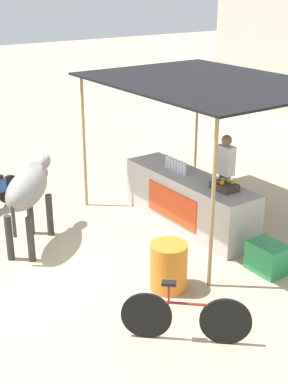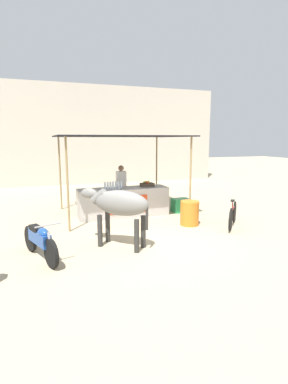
{
  "view_description": "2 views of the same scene",
  "coord_description": "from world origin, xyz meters",
  "px_view_note": "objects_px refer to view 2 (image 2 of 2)",
  "views": [
    {
      "loc": [
        7.07,
        -3.74,
        4.32
      ],
      "look_at": [
        0.05,
        1.15,
        0.9
      ],
      "focal_mm": 50.0,
      "sensor_mm": 36.0,
      "label": 1
    },
    {
      "loc": [
        -2.61,
        -7.28,
        2.56
      ],
      "look_at": [
        0.47,
        1.44,
        0.92
      ],
      "focal_mm": 28.0,
      "sensor_mm": 36.0,
      "label": 2
    }
  ],
  "objects_px": {
    "motorcycle_parked": "(40,240)",
    "fruit_crate": "(147,184)",
    "vendor_behind_counter": "(121,188)",
    "stall_counter": "(123,202)",
    "water_barrel": "(190,213)",
    "cooler_box": "(181,205)",
    "cow": "(119,205)",
    "bicycle_leaning": "(233,215)"
  },
  "relations": [
    {
      "from": "cooler_box",
      "to": "motorcycle_parked",
      "type": "relative_size",
      "value": 0.35
    },
    {
      "from": "fruit_crate",
      "to": "vendor_behind_counter",
      "type": "relative_size",
      "value": 0.27
    },
    {
      "from": "cooler_box",
      "to": "vendor_behind_counter",
      "type": "bearing_deg",
      "value": 156.46
    },
    {
      "from": "fruit_crate",
      "to": "water_barrel",
      "type": "xyz_separation_m",
      "value": [
        0.73,
        -1.74,
        -0.66
      ]
    },
    {
      "from": "fruit_crate",
      "to": "cooler_box",
      "type": "distance_m",
      "value": 1.46
    },
    {
      "from": "fruit_crate",
      "to": "motorcycle_parked",
      "type": "distance_m",
      "value": 4.68
    },
    {
      "from": "bicycle_leaning",
      "to": "motorcycle_parked",
      "type": "bearing_deg",
      "value": -172.75
    },
    {
      "from": "stall_counter",
      "to": "vendor_behind_counter",
      "type": "distance_m",
      "value": 0.85
    },
    {
      "from": "vendor_behind_counter",
      "to": "motorcycle_parked",
      "type": "xyz_separation_m",
      "value": [
        -2.81,
        -3.71,
        -0.42
      ]
    },
    {
      "from": "motorcycle_parked",
      "to": "fruit_crate",
      "type": "bearing_deg",
      "value": 40.38
    },
    {
      "from": "stall_counter",
      "to": "fruit_crate",
      "type": "xyz_separation_m",
      "value": [
        0.87,
        0.05,
        0.55
      ]
    },
    {
      "from": "cooler_box",
      "to": "cow",
      "type": "distance_m",
      "value": 4.07
    },
    {
      "from": "vendor_behind_counter",
      "to": "cow",
      "type": "distance_m",
      "value": 3.67
    },
    {
      "from": "stall_counter",
      "to": "motorcycle_parked",
      "type": "distance_m",
      "value": 3.98
    },
    {
      "from": "stall_counter",
      "to": "bicycle_leaning",
      "type": "bearing_deg",
      "value": -39.93
    },
    {
      "from": "fruit_crate",
      "to": "motorcycle_parked",
      "type": "bearing_deg",
      "value": -139.62
    },
    {
      "from": "cow",
      "to": "cooler_box",
      "type": "bearing_deg",
      "value": 42.01
    },
    {
      "from": "cooler_box",
      "to": "bicycle_leaning",
      "type": "bearing_deg",
      "value": -73.97
    },
    {
      "from": "stall_counter",
      "to": "motorcycle_parked",
      "type": "xyz_separation_m",
      "value": [
        -2.67,
        -2.96,
        -0.05
      ]
    },
    {
      "from": "water_barrel",
      "to": "bicycle_leaning",
      "type": "relative_size",
      "value": 0.58
    },
    {
      "from": "cooler_box",
      "to": "bicycle_leaning",
      "type": "height_order",
      "value": "bicycle_leaning"
    },
    {
      "from": "water_barrel",
      "to": "fruit_crate",
      "type": "bearing_deg",
      "value": 112.78
    },
    {
      "from": "motorcycle_parked",
      "to": "bicycle_leaning",
      "type": "bearing_deg",
      "value": 7.25
    },
    {
      "from": "stall_counter",
      "to": "cooler_box",
      "type": "bearing_deg",
      "value": -2.66
    },
    {
      "from": "water_barrel",
      "to": "cow",
      "type": "height_order",
      "value": "cow"
    },
    {
      "from": "fruit_crate",
      "to": "motorcycle_parked",
      "type": "relative_size",
      "value": 0.26
    },
    {
      "from": "stall_counter",
      "to": "vendor_behind_counter",
      "type": "relative_size",
      "value": 1.82
    },
    {
      "from": "stall_counter",
      "to": "vendor_behind_counter",
      "type": "height_order",
      "value": "vendor_behind_counter"
    },
    {
      "from": "vendor_behind_counter",
      "to": "water_barrel",
      "type": "height_order",
      "value": "vendor_behind_counter"
    },
    {
      "from": "cooler_box",
      "to": "cow",
      "type": "xyz_separation_m",
      "value": [
        -2.96,
        -2.67,
        0.79
      ]
    },
    {
      "from": "stall_counter",
      "to": "motorcycle_parked",
      "type": "bearing_deg",
      "value": -132.12
    },
    {
      "from": "vendor_behind_counter",
      "to": "bicycle_leaning",
      "type": "relative_size",
      "value": 1.31
    },
    {
      "from": "stall_counter",
      "to": "water_barrel",
      "type": "relative_size",
      "value": 4.09
    },
    {
      "from": "motorcycle_parked",
      "to": "cow",
      "type": "bearing_deg",
      "value": 6.01
    },
    {
      "from": "stall_counter",
      "to": "motorcycle_parked",
      "type": "relative_size",
      "value": 1.75
    },
    {
      "from": "water_barrel",
      "to": "motorcycle_parked",
      "type": "bearing_deg",
      "value": -163.43
    },
    {
      "from": "motorcycle_parked",
      "to": "vendor_behind_counter",
      "type": "bearing_deg",
      "value": 52.86
    },
    {
      "from": "cooler_box",
      "to": "water_barrel",
      "type": "height_order",
      "value": "water_barrel"
    },
    {
      "from": "vendor_behind_counter",
      "to": "cooler_box",
      "type": "distance_m",
      "value": 2.21
    },
    {
      "from": "motorcycle_parked",
      "to": "bicycle_leaning",
      "type": "relative_size",
      "value": 1.37
    },
    {
      "from": "cooler_box",
      "to": "motorcycle_parked",
      "type": "distance_m",
      "value": 5.56
    },
    {
      "from": "stall_counter",
      "to": "cooler_box",
      "type": "height_order",
      "value": "stall_counter"
    }
  ]
}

